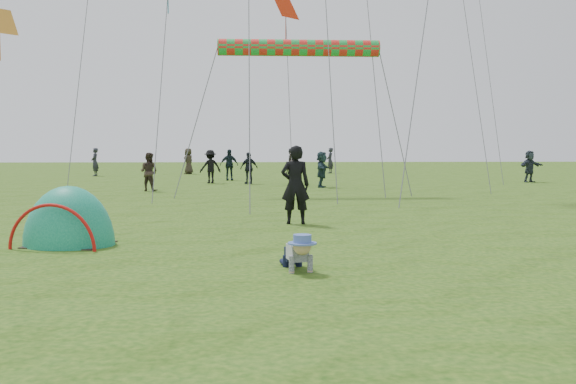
{
  "coord_description": "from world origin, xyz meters",
  "views": [
    {
      "loc": [
        0.4,
        -9.45,
        1.83
      ],
      "look_at": [
        1.14,
        2.42,
        1.0
      ],
      "focal_mm": 40.0,
      "sensor_mm": 36.0,
      "label": 1
    }
  ],
  "objects": [
    {
      "name": "popup_tent",
      "position": [
        -2.96,
        2.69,
        0.0
      ],
      "size": [
        2.0,
        1.77,
        2.23
      ],
      "primitive_type": "ellipsoid",
      "rotation": [
        0.0,
        0.0,
        -0.22
      ],
      "color": "#097459",
      "rests_on": "ground"
    },
    {
      "name": "diamond_kite_7",
      "position": [
        2.25,
        22.07,
        8.6
      ],
      "size": [
        1.37,
        1.37,
        1.12
      ],
      "primitive_type": "plane",
      "rotation": [
        1.05,
        0.0,
        0.79
      ],
      "color": "red"
    },
    {
      "name": "crowd_person_9",
      "position": [
        -1.53,
        23.35,
        0.85
      ],
      "size": [
        1.25,
        0.98,
        1.7
      ],
      "primitive_type": "imported",
      "rotation": [
        0.0,
        0.0,
        3.5
      ],
      "color": "black",
      "rests_on": "ground"
    },
    {
      "name": "crowd_person_0",
      "position": [
        -9.34,
        31.98,
        0.89
      ],
      "size": [
        0.44,
        0.66,
        1.79
      ],
      "primitive_type": "imported",
      "rotation": [
        0.0,
        0.0,
        4.69
      ],
      "color": "#292A34",
      "rests_on": "ground"
    },
    {
      "name": "crowd_person_2",
      "position": [
        -0.66,
        26.15,
        0.86
      ],
      "size": [
        1.05,
        0.55,
        1.72
      ],
      "primitive_type": "imported",
      "rotation": [
        0.0,
        0.0,
        0.13
      ],
      "color": "black",
      "rests_on": "ground"
    },
    {
      "name": "crowd_person_4",
      "position": [
        2.61,
        21.44,
        0.84
      ],
      "size": [
        0.98,
        0.89,
        1.67
      ],
      "primitive_type": "imported",
      "rotation": [
        0.0,
        0.0,
        3.7
      ],
      "color": "black",
      "rests_on": "ground"
    },
    {
      "name": "crowd_person_12",
      "position": [
        2.58,
        22.46,
        0.89
      ],
      "size": [
        0.67,
        0.77,
        1.79
      ],
      "primitive_type": "imported",
      "rotation": [
        0.0,
        0.0,
        2.02
      ],
      "color": "black",
      "rests_on": "ground"
    },
    {
      "name": "rainbow_tube_kite",
      "position": [
        2.37,
        15.61,
        5.67
      ],
      "size": [
        6.26,
        0.64,
        0.64
      ],
      "primitive_type": "cylinder",
      "rotation": [
        0.0,
        1.57,
        0.0
      ],
      "color": "red"
    },
    {
      "name": "ground",
      "position": [
        0.0,
        0.0,
        0.0
      ],
      "size": [
        140.0,
        140.0,
        0.0
      ],
      "primitive_type": "plane",
      "color": "#1B420F"
    },
    {
      "name": "crowd_person_6",
      "position": [
        6.15,
        35.43,
        0.9
      ],
      "size": [
        0.65,
        0.77,
        1.8
      ],
      "primitive_type": "imported",
      "rotation": [
        0.0,
        0.0,
        4.31
      ],
      "color": "#272731",
      "rests_on": "ground"
    },
    {
      "name": "crowd_person_5",
      "position": [
        15.11,
        23.24,
        0.83
      ],
      "size": [
        1.61,
        1.09,
        1.67
      ],
      "primitive_type": "imported",
      "rotation": [
        0.0,
        0.0,
        0.43
      ],
      "color": "#29313D",
      "rests_on": "ground"
    },
    {
      "name": "crowd_person_8",
      "position": [
        0.44,
        22.54,
        0.79
      ],
      "size": [
        1.01,
        0.73,
        1.59
      ],
      "primitive_type": "imported",
      "rotation": [
        0.0,
        0.0,
        3.56
      ],
      "color": "black",
      "rests_on": "ground"
    },
    {
      "name": "crowd_person_11",
      "position": [
        3.74,
        19.58,
        0.82
      ],
      "size": [
        0.82,
        1.59,
        1.64
      ],
      "primitive_type": "imported",
      "rotation": [
        0.0,
        0.0,
        1.34
      ],
      "color": "#20353D",
      "rests_on": "ground"
    },
    {
      "name": "crowd_person_10",
      "position": [
        -3.69,
        34.76,
        0.89
      ],
      "size": [
        0.93,
        1.03,
        1.77
      ],
      "primitive_type": "imported",
      "rotation": [
        0.0,
        0.0,
        4.17
      ],
      "color": "#302920",
      "rests_on": "ground"
    },
    {
      "name": "crawling_toddler",
      "position": [
        1.14,
        -0.08,
        0.29
      ],
      "size": [
        0.66,
        0.85,
        0.59
      ],
      "primitive_type": null,
      "rotation": [
        0.0,
        0.0,
        0.18
      ],
      "color": "black",
      "rests_on": "ground"
    },
    {
      "name": "crowd_person_13",
      "position": [
        -3.74,
        17.54,
        0.8
      ],
      "size": [
        0.95,
        0.85,
        1.61
      ],
      "primitive_type": "imported",
      "rotation": [
        0.0,
        0.0,
        2.77
      ],
      "color": "#362A23",
      "rests_on": "ground"
    },
    {
      "name": "standing_adult",
      "position": [
        1.52,
        5.76,
        0.94
      ],
      "size": [
        0.69,
        0.46,
        1.87
      ],
      "primitive_type": "imported",
      "rotation": [
        0.0,
        0.0,
        3.12
      ],
      "color": "black",
      "rests_on": "ground"
    }
  ]
}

